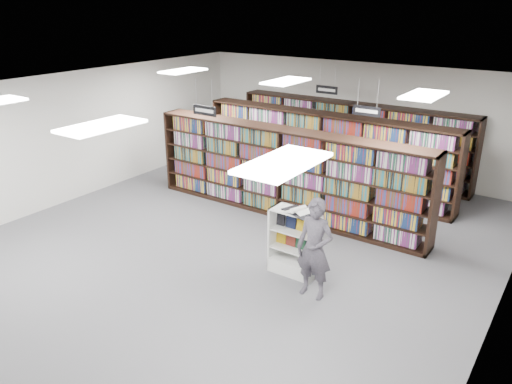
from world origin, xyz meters
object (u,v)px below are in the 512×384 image
Objects in this scene: bookshelf_row_near at (284,173)px; shopper at (315,249)px; endcap_display at (295,251)px; open_book at (299,211)px.

bookshelf_row_near is 3.52m from shopper.
bookshelf_row_near is 5.48× the size of endcap_display.
shopper is (0.56, -0.42, -0.41)m from open_book.
endcap_display is 1.82× the size of open_book.
open_book is 0.81m from shopper.
bookshelf_row_near is 3.91× the size of shopper.
shopper reaches higher than endcap_display.
bookshelf_row_near reaches higher than endcap_display.
endcap_display is 0.71× the size of shopper.
endcap_display is at bearing -53.89° from bookshelf_row_near.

